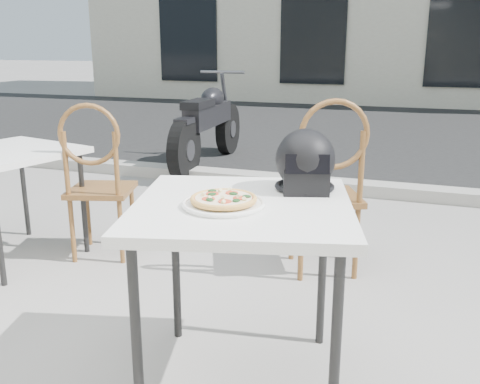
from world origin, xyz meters
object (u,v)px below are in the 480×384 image
(cafe_table_side, at_px, (7,160))
(cafe_chair_side, at_px, (97,173))
(plate, at_px, (224,204))
(cafe_chair_main, at_px, (328,179))
(pizza, at_px, (224,199))
(motorcycle, at_px, (209,126))
(helmet, at_px, (305,163))
(cafe_table_main, at_px, (243,220))

(cafe_table_side, height_order, cafe_chair_side, cafe_chair_side)
(plate, height_order, cafe_table_side, plate)
(cafe_chair_main, bearing_deg, cafe_chair_side, -14.27)
(pizza, xyz_separation_m, cafe_chair_main, (0.17, 1.34, -0.22))
(pizza, height_order, motorcycle, motorcycle)
(pizza, distance_m, motorcycle, 4.45)
(motorcycle, bearing_deg, pizza, -69.68)
(motorcycle, bearing_deg, cafe_table_side, -95.51)
(plate, height_order, pizza, pizza)
(pizza, relative_size, cafe_table_side, 0.29)
(pizza, bearing_deg, helmet, 55.16)
(helmet, relative_size, cafe_chair_main, 0.29)
(cafe_table_main, relative_size, cafe_table_side, 1.10)
(helmet, bearing_deg, cafe_chair_main, 77.33)
(cafe_table_side, relative_size, cafe_chair_side, 0.89)
(plate, xyz_separation_m, cafe_chair_side, (-1.34, 1.09, -0.23))
(cafe_chair_main, bearing_deg, plate, 59.08)
(cafe_table_main, height_order, pizza, pizza)
(cafe_chair_main, xyz_separation_m, cafe_chair_side, (-1.51, -0.25, -0.03))
(cafe_chair_side, bearing_deg, cafe_table_main, 126.71)
(cafe_table_main, bearing_deg, helmet, 55.48)
(cafe_table_main, height_order, motorcycle, motorcycle)
(helmet, xyz_separation_m, motorcycle, (-2.02, 3.71, -0.45))
(helmet, bearing_deg, cafe_chair_side, 137.91)
(cafe_table_side, bearing_deg, plate, -25.34)
(cafe_table_main, relative_size, cafe_chair_side, 0.98)
(helmet, xyz_separation_m, cafe_table_side, (-2.14, 0.55, -0.25))
(cafe_table_main, distance_m, pizza, 0.14)
(cafe_chair_main, distance_m, cafe_chair_side, 1.53)
(helmet, distance_m, cafe_table_side, 2.23)
(pizza, height_order, cafe_table_side, pizza)
(pizza, relative_size, motorcycle, 0.13)
(cafe_table_side, bearing_deg, helmet, -14.45)
(plate, distance_m, cafe_chair_main, 1.37)
(plate, relative_size, helmet, 1.29)
(cafe_table_side, bearing_deg, cafe_chair_main, 12.10)
(helmet, bearing_deg, cafe_table_side, 148.64)
(cafe_table_main, xyz_separation_m, cafe_table_side, (-1.95, 0.83, -0.06))
(cafe_table_side, bearing_deg, cafe_chair_side, 18.77)
(plate, bearing_deg, cafe_table_side, 154.66)
(plate, bearing_deg, cafe_chair_side, 140.81)
(pizza, height_order, helmet, helmet)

